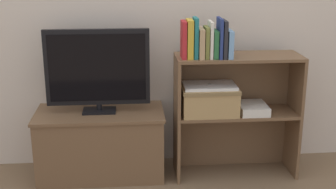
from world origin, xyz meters
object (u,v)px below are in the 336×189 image
(book_olive, at_px, (206,42))
(laptop, at_px, (209,86))
(book_charcoal, at_px, (224,39))
(storage_basket_left, at_px, (209,99))
(book_ivory, at_px, (210,40))
(book_tan, at_px, (201,43))
(tv, at_px, (98,69))
(book_crimson, at_px, (184,40))
(book_forest, at_px, (215,44))
(magazine_stack, at_px, (252,108))
(book_mustard, at_px, (190,39))
(book_navy, at_px, (220,38))
(book_teal, at_px, (195,38))
(book_skyblue, at_px, (229,44))
(tv_stand, at_px, (101,143))

(book_olive, relative_size, laptop, 0.58)
(book_charcoal, xyz_separation_m, storage_basket_left, (-0.08, 0.03, -0.41))
(book_ivory, bearing_deg, book_tan, 180.00)
(tv, xyz_separation_m, book_crimson, (0.55, -0.10, 0.20))
(book_ivory, bearing_deg, book_forest, 0.00)
(book_charcoal, distance_m, magazine_stack, 0.53)
(book_mustard, distance_m, book_navy, 0.19)
(tv, xyz_separation_m, book_olive, (0.70, -0.10, 0.19))
(book_forest, xyz_separation_m, book_navy, (0.03, 0.00, 0.04))
(book_forest, height_order, book_navy, book_navy)
(book_ivory, xyz_separation_m, book_charcoal, (0.09, 0.00, 0.00))
(book_charcoal, bearing_deg, magazine_stack, 6.42)
(book_teal, height_order, magazine_stack, book_teal)
(book_mustard, relative_size, book_charcoal, 1.03)
(book_tan, bearing_deg, book_skyblue, 0.00)
(book_mustard, distance_m, laptop, 0.35)
(tv, bearing_deg, book_tan, -8.61)
(book_mustard, distance_m, storage_basket_left, 0.44)
(book_teal, distance_m, magazine_stack, 0.63)
(book_olive, bearing_deg, book_mustard, -180.00)
(book_olive, bearing_deg, laptop, 44.43)
(book_navy, bearing_deg, book_ivory, -180.00)
(book_mustard, height_order, book_charcoal, book_mustard)
(book_olive, height_order, book_forest, book_olive)
(book_navy, distance_m, book_charcoal, 0.03)
(book_crimson, xyz_separation_m, book_navy, (0.23, 0.00, 0.01))
(tv_stand, relative_size, book_olive, 4.32)
(book_teal, xyz_separation_m, book_skyblue, (0.22, 0.00, -0.04))
(tv, height_order, magazine_stack, tv)
(book_navy, bearing_deg, book_skyblue, -0.00)
(book_skyblue, bearing_deg, book_crimson, 180.00)
(book_ivory, distance_m, book_skyblue, 0.13)
(storage_basket_left, bearing_deg, book_crimson, -169.55)
(book_mustard, relative_size, magazine_stack, 1.03)
(book_crimson, distance_m, book_teal, 0.08)
(book_mustard, height_order, book_ivory, book_mustard)
(book_mustard, relative_size, book_ivory, 1.05)
(book_tan, height_order, book_skyblue, book_tan)
(book_forest, bearing_deg, laptop, 123.01)
(book_forest, bearing_deg, book_mustard, -180.00)
(book_tan, relative_size, book_forest, 1.07)
(tv_stand, bearing_deg, laptop, -5.38)
(storage_basket_left, bearing_deg, tv, 174.74)
(tv_stand, xyz_separation_m, laptop, (0.73, -0.07, 0.41))
(book_forest, bearing_deg, magazine_stack, 5.09)
(tv, relative_size, book_forest, 3.88)
(book_teal, distance_m, laptop, 0.34)
(tv, distance_m, magazine_stack, 1.07)
(magazine_stack, bearing_deg, book_navy, -174.31)
(book_crimson, xyz_separation_m, laptop, (0.18, 0.03, -0.32))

